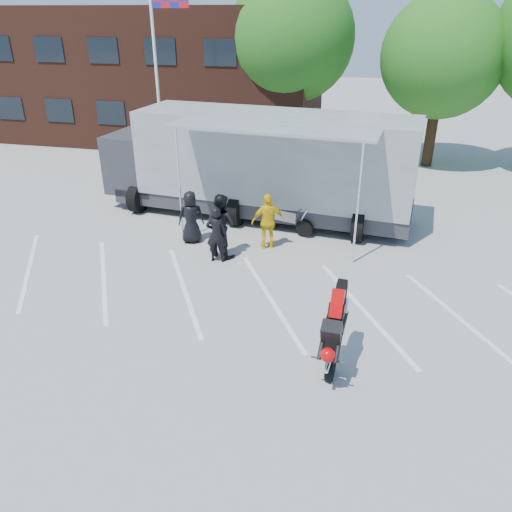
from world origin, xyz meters
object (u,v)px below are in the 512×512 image
at_px(spectator_hivis, 268,221).
at_px(tree_mid, 443,56).
at_px(spectator_leather_b, 217,234).
at_px(stunt_bike_rider, 335,358).
at_px(spectator_leather_c, 221,225).
at_px(flagpole, 161,58).
at_px(tree_left, 291,38).
at_px(transporter_truck, 261,215).
at_px(parked_motorcycle, 286,232).
at_px(spectator_leather_a, 191,217).

bearing_deg(spectator_hivis, tree_mid, -140.58).
bearing_deg(spectator_leather_b, stunt_bike_rider, 130.02).
distance_m(tree_mid, spectator_leather_c, 14.17).
relative_size(flagpole, tree_left, 0.93).
xyz_separation_m(tree_left, transporter_truck, (0.63, -9.29, -5.57)).
bearing_deg(stunt_bike_rider, flagpole, 130.87).
bearing_deg(transporter_truck, parked_motorcycle, -42.85).
distance_m(tree_mid, parked_motorcycle, 12.00).
distance_m(spectator_leather_a, spectator_leather_b, 1.66).
bearing_deg(spectator_hivis, transporter_truck, -96.19).
bearing_deg(tree_left, flagpole, -125.28).
height_order(flagpole, spectator_leather_a, flagpole).
distance_m(tree_left, spectator_leather_b, 14.02).
bearing_deg(spectator_hivis, spectator_leather_a, -20.98).
relative_size(tree_left, tree_mid, 1.13).
bearing_deg(tree_mid, tree_left, 171.87).
relative_size(flagpole, spectator_leather_b, 4.64).
distance_m(flagpole, spectator_leather_a, 8.05).
bearing_deg(transporter_truck, tree_left, 99.34).
xyz_separation_m(spectator_leather_a, spectator_hivis, (2.49, 0.12, 0.04)).
xyz_separation_m(tree_mid, spectator_hivis, (-5.53, -10.94, -4.05)).
bearing_deg(tree_left, spectator_leather_b, -89.16).
xyz_separation_m(tree_mid, spectator_leather_a, (-8.02, -11.06, -4.09)).
bearing_deg(spectator_leather_c, parked_motorcycle, -105.71).
height_order(parked_motorcycle, spectator_leather_b, spectator_leather_b).
height_order(tree_left, stunt_bike_rider, tree_left).
bearing_deg(stunt_bike_rider, parked_motorcycle, 113.21).
bearing_deg(transporter_truck, spectator_leather_b, -90.96).
height_order(flagpole, spectator_hivis, flagpole).
height_order(tree_left, tree_mid, tree_left).
bearing_deg(flagpole, spectator_leather_c, -56.79).
height_order(stunt_bike_rider, spectator_leather_c, spectator_leather_c).
bearing_deg(stunt_bike_rider, spectator_leather_c, 136.02).
height_order(spectator_leather_b, spectator_hivis, spectator_hivis).
height_order(parked_motorcycle, spectator_hivis, spectator_hivis).
distance_m(tree_mid, stunt_bike_rider, 17.08).
distance_m(tree_left, tree_mid, 7.10).
relative_size(transporter_truck, parked_motorcycle, 5.84).
relative_size(tree_mid, spectator_leather_a, 4.51).
distance_m(transporter_truck, spectator_hivis, 2.92).
bearing_deg(transporter_truck, flagpole, 151.42).
bearing_deg(spectator_leather_c, spectator_hivis, -125.13).
relative_size(stunt_bike_rider, spectator_hivis, 1.17).
xyz_separation_m(spectator_leather_a, spectator_leather_b, (1.21, -1.14, 0.01)).
height_order(stunt_bike_rider, spectator_leather_a, spectator_leather_a).
bearing_deg(tree_mid, stunt_bike_rider, -100.30).
xyz_separation_m(stunt_bike_rider, spectator_leather_b, (-3.88, 3.89, 0.86)).
relative_size(tree_left, parked_motorcycle, 4.34).
xyz_separation_m(stunt_bike_rider, spectator_leather_c, (-3.88, 4.30, 0.98)).
relative_size(spectator_leather_a, spectator_hivis, 0.95).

